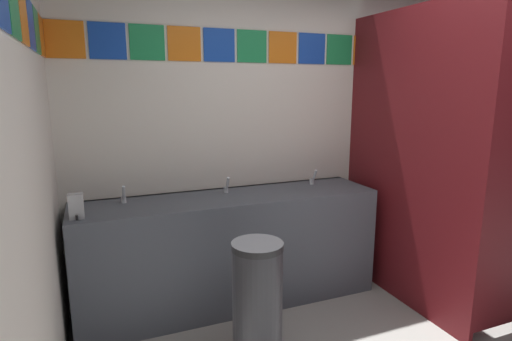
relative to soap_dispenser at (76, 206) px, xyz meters
name	(u,v)px	position (x,y,z in m)	size (l,w,h in m)	color
wall_back	(294,114)	(1.75, 0.47, 0.50)	(3.77, 0.09, 2.89)	silver
vanity_counter	(231,248)	(1.07, 0.16, -0.50)	(2.29, 0.55, 0.86)	#4C515B
faucet_left	(124,196)	(0.30, 0.25, -0.03)	(0.04, 0.10, 0.14)	silver
faucet_center	(227,187)	(1.07, 0.25, -0.03)	(0.04, 0.10, 0.14)	silver
faucet_right	(313,179)	(1.83, 0.25, -0.03)	(0.04, 0.10, 0.14)	silver
soap_dispenser	(76,206)	(0.00, 0.00, 0.00)	(0.09, 0.09, 0.16)	#B7BABF
stall_divider	(449,165)	(2.50, -0.54, 0.18)	(0.92, 1.43, 2.25)	maroon
toilet	(419,238)	(2.87, 0.07, -0.64)	(0.39, 0.49, 0.74)	white
trash_bin	(257,301)	(0.99, -0.57, -0.56)	(0.32, 0.32, 0.76)	#333338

